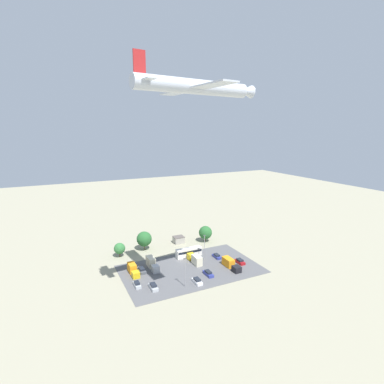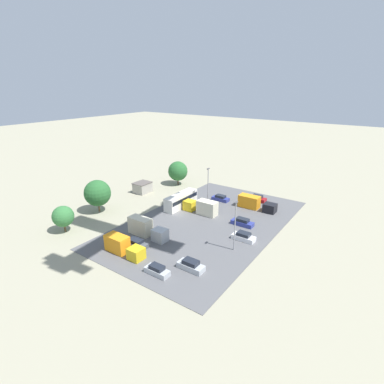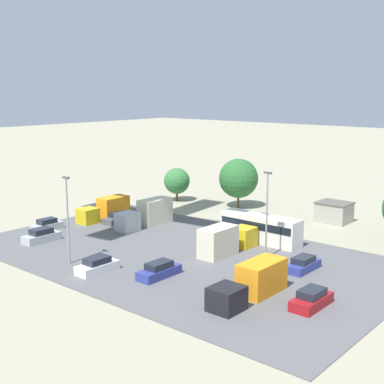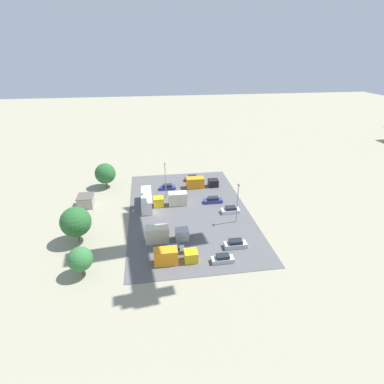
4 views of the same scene
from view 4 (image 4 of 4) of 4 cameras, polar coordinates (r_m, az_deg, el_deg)
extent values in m
plane|color=gray|center=(73.15, -7.11, -4.00)|extent=(400.00, 400.00, 0.00)
cube|color=#565659|center=(73.65, -0.65, -3.53)|extent=(47.76, 28.73, 0.08)
cube|color=#9E998E|center=(79.72, -19.54, -1.66)|extent=(4.28, 3.68, 2.74)
cube|color=#59514C|center=(79.11, -19.69, -0.74)|extent=(4.52, 3.92, 0.12)
cube|color=silver|center=(75.83, -8.64, -1.49)|extent=(10.27, 2.58, 3.31)
cube|color=black|center=(75.56, -8.67, -1.09)|extent=(9.86, 2.62, 0.93)
cube|color=navy|center=(77.27, 4.02, -1.70)|extent=(1.83, 4.77, 0.89)
cube|color=#1E232D|center=(76.92, 4.04, -1.19)|extent=(1.54, 2.67, 0.66)
cube|color=#4C5156|center=(59.36, -3.73, -11.07)|extent=(1.99, 4.79, 0.84)
cube|color=#1E232D|center=(58.93, -3.75, -10.51)|extent=(1.67, 2.68, 0.62)
cube|color=silver|center=(73.06, 7.32, -3.57)|extent=(1.94, 4.44, 0.91)
cube|color=#1E232D|center=(72.68, 7.35, -3.03)|extent=(1.63, 2.49, 0.67)
cube|color=#ADB2B7|center=(57.26, 5.84, -12.72)|extent=(1.70, 4.21, 0.88)
cube|color=#1E232D|center=(56.79, 5.87, -12.11)|extent=(1.43, 2.36, 0.65)
cube|color=#ADB2B7|center=(61.25, 8.25, -9.95)|extent=(1.91, 4.56, 0.95)
cube|color=#1E232D|center=(60.77, 8.30, -9.32)|extent=(1.60, 2.55, 0.70)
cube|color=navy|center=(84.65, -4.69, 0.80)|extent=(1.86, 4.45, 0.84)
cube|color=#1E232D|center=(84.35, -4.71, 1.25)|extent=(1.56, 2.49, 0.62)
cube|color=maroon|center=(90.08, 0.06, 2.50)|extent=(1.97, 4.47, 0.92)
cube|color=#1E232D|center=(89.77, 0.06, 2.97)|extent=(1.66, 2.50, 0.67)
cube|color=#ADB2B7|center=(62.47, -1.91, -8.06)|extent=(2.31, 2.71, 2.42)
cube|color=beige|center=(61.93, -6.67, -8.00)|extent=(2.31, 4.81, 3.45)
cube|color=gold|center=(75.66, -6.39, -1.83)|extent=(2.40, 2.57, 2.31)
cube|color=beige|center=(75.70, -2.73, -1.26)|extent=(2.40, 4.57, 3.30)
cube|color=black|center=(86.20, 4.05, 1.74)|extent=(2.51, 2.79, 2.07)
cube|color=orange|center=(85.10, 0.59, 1.81)|extent=(2.51, 4.97, 2.96)
cube|color=gold|center=(56.87, -0.21, -12.09)|extent=(2.36, 2.46, 2.10)
cube|color=orange|center=(56.25, -5.02, -12.11)|extent=(2.36, 4.38, 3.01)
cylinder|color=brown|center=(57.41, -20.14, -13.87)|extent=(0.36, 0.36, 1.77)
sphere|color=#337038|center=(55.92, -20.53, -11.88)|extent=(4.29, 4.29, 4.29)
cylinder|color=brown|center=(89.16, -15.95, 1.53)|extent=(0.36, 0.36, 2.01)
sphere|color=#28602D|center=(87.97, -16.19, 3.41)|extent=(5.76, 5.76, 5.76)
cylinder|color=brown|center=(66.26, -20.80, -7.90)|extent=(0.36, 0.36, 2.35)
sphere|color=#28602D|center=(64.50, -21.28, -5.32)|extent=(6.12, 6.12, 6.12)
cylinder|color=gray|center=(67.52, 8.61, -2.31)|extent=(0.20, 0.20, 9.07)
cube|color=#4C4C51|center=(65.47, 8.88, 1.34)|extent=(0.90, 0.28, 0.20)
cylinder|color=gray|center=(78.31, -5.08, 2.05)|extent=(0.20, 0.20, 9.31)
cube|color=#4C4C51|center=(76.51, -5.22, 5.37)|extent=(0.90, 0.28, 0.20)
camera|label=1|loc=(99.79, 73.85, 15.04)|focal=28.00mm
camera|label=2|loc=(42.74, 60.91, 2.01)|focal=28.00mm
camera|label=3|loc=(115.67, 18.78, 15.60)|focal=50.00mm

